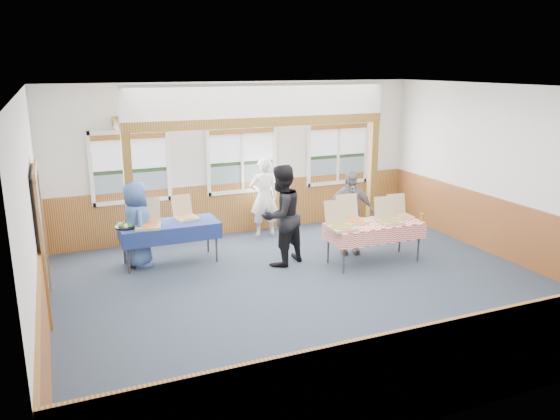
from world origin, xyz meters
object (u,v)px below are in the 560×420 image
object	(u,v)px
table_right	(374,226)
woman_white	(264,197)
person_grey	(349,212)
table_left	(169,226)
man_blue	(137,224)
woman_black	(281,216)

from	to	relation	value
table_right	woman_white	distance (m)	2.63
person_grey	table_left	bearing A→B (deg)	-179.73
woman_white	man_blue	xyz separation A→B (m)	(-2.75, -0.81, -0.06)
table_left	table_right	world-z (taller)	same
table_right	woman_white	bearing A→B (deg)	120.04
person_grey	woman_black	bearing A→B (deg)	-163.39
woman_black	man_blue	size ratio (longest dim) A/B	1.18
man_blue	person_grey	size ratio (longest dim) A/B	0.96
table_right	table_left	bearing A→B (deg)	158.87
woman_white	man_blue	distance (m)	2.87
table_left	woman_black	xyz separation A→B (m)	(1.84, -0.86, 0.22)
table_left	woman_white	size ratio (longest dim) A/B	1.10
man_blue	woman_black	bearing A→B (deg)	-114.89
table_right	woman_black	distance (m)	1.71
table_right	person_grey	world-z (taller)	person_grey
table_left	person_grey	world-z (taller)	person_grey
woman_black	person_grey	distance (m)	1.45
table_right	person_grey	size ratio (longest dim) A/B	1.09
table_right	person_grey	bearing A→B (deg)	104.97
woman_white	woman_black	distance (m)	1.77
table_left	man_blue	world-z (taller)	man_blue
man_blue	woman_white	bearing A→B (deg)	-77.48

